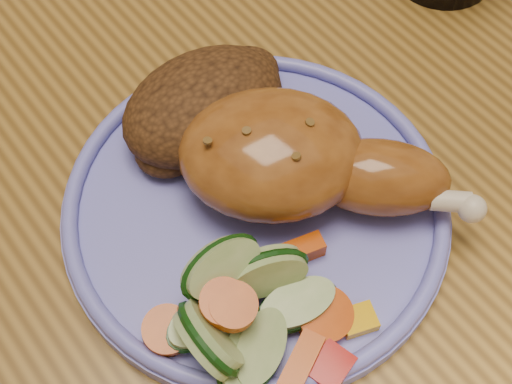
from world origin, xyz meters
The scene contains 7 objects.
ground centered at (0.00, 0.00, 0.00)m, with size 4.00×4.00×0.00m, color brown.
dining_table centered at (0.00, 0.00, 0.67)m, with size 0.90×1.40×0.75m.
plate centered at (-0.06, -0.14, 0.76)m, with size 0.24×0.24×0.01m, color #6A6BD3.
plate_rim centered at (-0.06, -0.14, 0.77)m, with size 0.24×0.24×0.01m, color #6A6BD3.
chicken_leg centered at (-0.03, -0.15, 0.79)m, with size 0.16×0.18×0.06m.
rice_pilaf centered at (-0.04, -0.07, 0.78)m, with size 0.12×0.08×0.05m.
vegetable_pile centered at (-0.11, -0.20, 0.78)m, with size 0.12×0.11×0.06m.
Camera 1 is at (-0.19, -0.32, 1.14)m, focal length 50.00 mm.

